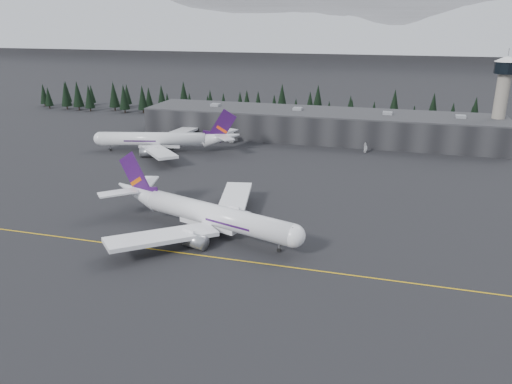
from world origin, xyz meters
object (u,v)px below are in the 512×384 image
(terminal, at_px, (319,125))
(jet_parked, at_px, (166,140))
(control_tower, at_px, (502,92))
(gse_vehicle_a, at_px, (232,141))
(jet_main, at_px, (202,213))
(gse_vehicle_b, at_px, (366,151))

(terminal, distance_m, jet_parked, 70.19)
(control_tower, bearing_deg, gse_vehicle_a, -168.46)
(terminal, height_order, jet_main, jet_main)
(jet_main, relative_size, gse_vehicle_b, 14.12)
(terminal, relative_size, gse_vehicle_a, 30.23)
(terminal, relative_size, control_tower, 4.24)
(jet_main, bearing_deg, control_tower, 70.56)
(jet_parked, xyz_separation_m, gse_vehicle_b, (79.73, 20.70, -4.34))
(terminal, bearing_deg, gse_vehicle_a, -151.14)
(gse_vehicle_b, bearing_deg, jet_main, -15.23)
(terminal, distance_m, gse_vehicle_b, 31.25)
(jet_main, bearing_deg, gse_vehicle_b, 86.71)
(terminal, xyz_separation_m, jet_main, (-12.13, -113.34, -1.28))
(gse_vehicle_a, bearing_deg, jet_parked, -125.76)
(jet_parked, distance_m, gse_vehicle_b, 82.49)
(gse_vehicle_b, bearing_deg, gse_vehicle_a, -85.46)
(jet_main, height_order, gse_vehicle_a, jet_main)
(terminal, xyz_separation_m, gse_vehicle_a, (-35.51, -19.57, -5.56))
(jet_parked, bearing_deg, control_tower, -175.31)
(terminal, height_order, control_tower, control_tower)
(control_tower, relative_size, jet_parked, 0.63)
(control_tower, distance_m, gse_vehicle_a, 115.05)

